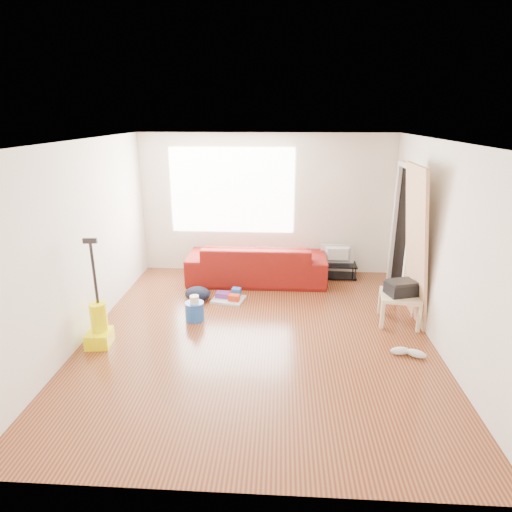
# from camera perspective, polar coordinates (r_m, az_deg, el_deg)

# --- Properties ---
(room) EXTENTS (4.51, 5.01, 2.51)m
(room) POSITION_cam_1_polar(r_m,az_deg,el_deg) (5.43, 1.12, 1.88)
(room) COLOR #512315
(room) RESTS_ON ground
(sofa) EXTENTS (2.38, 0.93, 0.69)m
(sofa) POSITION_cam_1_polar(r_m,az_deg,el_deg) (7.55, 0.11, -3.32)
(sofa) COLOR #591012
(sofa) RESTS_ON ground
(tv_stand) EXTENTS (0.69, 0.41, 0.25)m
(tv_stand) POSITION_cam_1_polar(r_m,az_deg,el_deg) (7.81, 10.72, -1.84)
(tv_stand) COLOR black
(tv_stand) RESTS_ON ground
(tv) EXTENTS (0.59, 0.08, 0.34)m
(tv) POSITION_cam_1_polar(r_m,az_deg,el_deg) (7.72, 10.85, 0.18)
(tv) COLOR black
(tv) RESTS_ON tv_stand
(side_table) EXTENTS (0.60, 0.60, 0.43)m
(side_table) POSITION_cam_1_polar(r_m,az_deg,el_deg) (6.29, 18.64, -5.44)
(side_table) COLOR beige
(side_table) RESTS_ON ground
(printer) EXTENTS (0.46, 0.39, 0.20)m
(printer) POSITION_cam_1_polar(r_m,az_deg,el_deg) (6.23, 18.80, -4.04)
(printer) COLOR black
(printer) RESTS_ON side_table
(bucket) EXTENTS (0.29, 0.29, 0.27)m
(bucket) POSITION_cam_1_polar(r_m,az_deg,el_deg) (6.25, -8.13, -8.41)
(bucket) COLOR blue
(bucket) RESTS_ON ground
(toilet_paper) EXTENTS (0.13, 0.13, 0.12)m
(toilet_paper) POSITION_cam_1_polar(r_m,az_deg,el_deg) (6.14, -8.16, -6.92)
(toilet_paper) COLOR white
(toilet_paper) RESTS_ON bucket
(cleaning_tray) EXTENTS (0.55, 0.48, 0.17)m
(cleaning_tray) POSITION_cam_1_polar(r_m,az_deg,el_deg) (6.79, -3.56, -5.49)
(cleaning_tray) COLOR silver
(cleaning_tray) RESTS_ON ground
(backpack) EXTENTS (0.46, 0.39, 0.22)m
(backpack) POSITION_cam_1_polar(r_m,az_deg,el_deg) (6.85, -7.75, -5.87)
(backpack) COLOR black
(backpack) RESTS_ON ground
(sneakers) EXTENTS (0.43, 0.22, 0.10)m
(sneakers) POSITION_cam_1_polar(r_m,az_deg,el_deg) (5.63, 19.61, -12.00)
(sneakers) COLOR silver
(sneakers) RESTS_ON ground
(vacuum) EXTENTS (0.32, 0.36, 1.39)m
(vacuum) POSITION_cam_1_polar(r_m,az_deg,el_deg) (5.82, -20.23, -8.70)
(vacuum) COLOR #FFF700
(vacuum) RESTS_ON ground
(door_panel) EXTENTS (0.27, 0.88, 2.18)m
(door_panel) POSITION_cam_1_polar(r_m,az_deg,el_deg) (6.62, 19.51, -7.74)
(door_panel) COLOR tan
(door_panel) RESTS_ON ground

